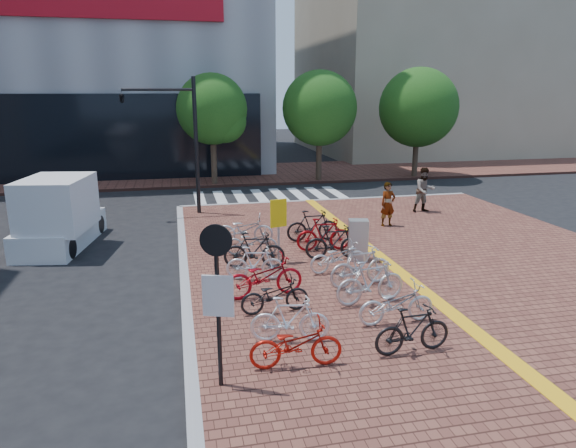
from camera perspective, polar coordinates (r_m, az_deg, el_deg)
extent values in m
plane|color=black|center=(12.72, 7.47, -9.40)|extent=(120.00, 120.00, 0.00)
cube|color=gray|center=(24.49, 4.65, 2.59)|extent=(14.00, 0.25, 0.15)
cube|color=brown|center=(32.55, -5.10, 5.56)|extent=(70.00, 8.00, 0.15)
cube|color=gray|center=(48.40, 15.60, 18.64)|extent=(20.00, 18.00, 18.00)
cube|color=silver|center=(25.44, -9.76, 2.71)|extent=(0.50, 4.00, 0.01)
cube|color=silver|center=(25.51, -7.51, 2.83)|extent=(0.50, 4.00, 0.01)
cube|color=silver|center=(25.61, -5.28, 2.94)|extent=(0.50, 4.00, 0.01)
cube|color=silver|center=(25.75, -3.07, 3.04)|extent=(0.50, 4.00, 0.01)
cube|color=silver|center=(25.92, -0.89, 3.14)|extent=(0.50, 4.00, 0.01)
cube|color=silver|center=(26.14, 1.27, 3.24)|extent=(0.50, 4.00, 0.01)
cube|color=silver|center=(26.39, 3.38, 3.32)|extent=(0.50, 4.00, 0.01)
cube|color=silver|center=(26.67, 5.45, 3.40)|extent=(0.50, 4.00, 0.01)
cylinder|color=#38281E|center=(28.71, -8.24, 7.03)|extent=(0.32, 0.32, 2.60)
sphere|color=#194714|center=(28.49, -8.44, 12.52)|extent=(3.80, 3.80, 3.80)
sphere|color=#194714|center=(28.27, -7.11, 11.34)|extent=(2.40, 2.40, 2.40)
cylinder|color=#38281E|center=(29.75, 3.45, 7.42)|extent=(0.32, 0.32, 2.60)
sphere|color=#194714|center=(29.54, 3.54, 12.72)|extent=(4.20, 4.20, 4.20)
sphere|color=#194714|center=(29.45, 4.83, 11.52)|extent=(2.40, 2.40, 2.40)
cylinder|color=#38281E|center=(31.91, 13.97, 7.50)|extent=(0.32, 0.32, 2.60)
sphere|color=#194714|center=(31.71, 14.28, 12.43)|extent=(4.60, 4.60, 4.60)
sphere|color=#194714|center=(31.73, 15.44, 11.28)|extent=(2.40, 2.40, 2.40)
imported|color=red|center=(9.73, 0.89, -13.22)|extent=(1.77, 0.72, 0.91)
imported|color=white|center=(10.61, 0.21, -10.53)|extent=(1.68, 0.75, 0.98)
imported|color=black|center=(11.96, -1.49, -7.89)|extent=(1.65, 0.69, 0.85)
imported|color=#A60B16|center=(12.82, -2.69, -5.85)|extent=(2.06, 0.93, 1.05)
imported|color=white|center=(13.96, -3.70, -4.36)|extent=(1.62, 0.74, 0.94)
imported|color=black|center=(14.86, -3.77, -2.91)|extent=(1.84, 0.80, 1.07)
imported|color=#A2A2A6|center=(16.06, -4.08, -1.99)|extent=(1.69, 0.85, 0.85)
imported|color=silver|center=(17.23, -4.85, -0.58)|extent=(2.00, 1.02, 1.00)
imported|color=black|center=(10.47, 13.69, -11.38)|extent=(1.63, 0.55, 0.96)
imported|color=silver|center=(11.64, 11.94, -8.64)|extent=(1.78, 0.68, 0.93)
imported|color=silver|center=(12.54, 9.15, -6.37)|extent=(1.87, 0.77, 1.09)
imported|color=#B9B8BD|center=(13.59, 8.06, -4.68)|extent=(1.87, 0.87, 1.09)
imported|color=silver|center=(14.58, 5.59, -3.65)|extent=(1.76, 0.79, 0.90)
imported|color=black|center=(15.67, 5.13, -2.02)|extent=(1.81, 0.63, 1.07)
imported|color=#A00B11|center=(16.48, 4.01, -1.15)|extent=(1.80, 0.58, 1.07)
imported|color=black|center=(17.49, 2.75, -0.18)|extent=(1.80, 0.51, 1.08)
imported|color=gray|center=(19.76, 11.03, 2.17)|extent=(0.67, 0.49, 1.68)
imported|color=#4A4C5D|center=(22.43, 14.92, 3.68)|extent=(0.92, 0.72, 1.89)
cube|color=#A9A9AD|center=(15.63, 7.79, -1.77)|extent=(0.66, 0.54, 1.26)
cylinder|color=#B7B7BC|center=(15.27, -1.05, -0.83)|extent=(0.09, 0.09, 1.87)
cube|color=yellow|center=(15.08, -1.02, 1.21)|extent=(0.51, 0.19, 0.83)
cylinder|color=black|center=(8.82, -7.76, -9.24)|extent=(0.10, 0.10, 2.89)
cylinder|color=black|center=(8.36, -8.01, -1.81)|extent=(0.53, 0.21, 0.54)
cube|color=silver|center=(8.68, -7.78, -7.94)|extent=(0.52, 0.20, 0.72)
cylinder|color=black|center=(21.57, -10.16, 8.46)|extent=(0.17, 0.17, 5.56)
cylinder|color=black|center=(21.45, -14.26, 14.29)|extent=(2.78, 0.11, 0.11)
imported|color=black|center=(21.53, -18.00, 13.29)|extent=(0.24, 1.15, 0.46)
cube|color=silver|center=(19.18, -23.87, -0.94)|extent=(2.46, 4.48, 0.85)
cube|color=silver|center=(20.08, -22.97, 2.85)|extent=(2.06, 2.06, 1.23)
cube|color=silver|center=(18.24, -25.06, 2.00)|extent=(2.29, 2.91, 1.70)
cylinder|color=black|center=(20.86, -24.48, -0.10)|extent=(0.31, 0.68, 0.66)
cylinder|color=black|center=(18.18, -27.84, -2.50)|extent=(0.31, 0.68, 0.66)
cylinder|color=black|center=(20.32, -20.27, -0.04)|extent=(0.31, 0.68, 0.66)
cylinder|color=black|center=(17.57, -23.09, -2.52)|extent=(0.31, 0.68, 0.66)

